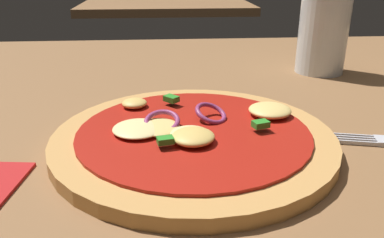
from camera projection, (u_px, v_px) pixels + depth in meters
dining_table at (203, 145)px, 0.43m from camera, size 1.42×1.05×0.03m
pizza at (193, 137)px, 0.39m from camera, size 0.28×0.28×0.03m
beer_glass at (323, 34)px, 0.62m from camera, size 0.08×0.08×0.14m
background_table at (166, 4)px, 1.76m from camera, size 0.71×0.64×0.03m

